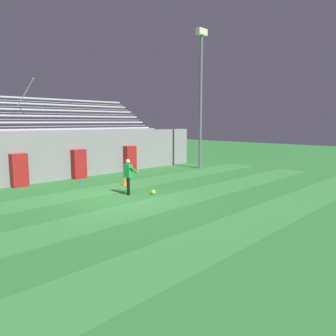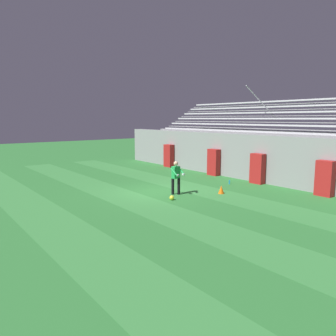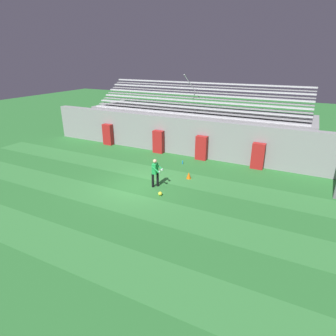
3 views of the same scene
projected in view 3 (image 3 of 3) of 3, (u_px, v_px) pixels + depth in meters
name	position (u px, v px, depth m)	size (l,w,h in m)	color
ground_plane	(137.00, 186.00, 16.31)	(80.00, 80.00, 0.00)	#2D7533
turf_stripe_near	(56.00, 242.00, 11.33)	(28.00, 2.03, 0.01)	#38843D
turf_stripe_mid	(116.00, 200.00, 14.70)	(28.00, 2.03, 0.01)	#38843D
turf_stripe_far	(154.00, 173.00, 18.06)	(28.00, 2.03, 0.01)	#38843D
back_wall	(182.00, 136.00, 21.20)	(24.00, 0.60, 2.80)	gray
padding_pillar_gate_left	(158.00, 142.00, 21.67)	(0.82, 0.44, 1.75)	#B21E1E
padding_pillar_gate_right	(201.00, 148.00, 20.20)	(0.82, 0.44, 1.75)	#B21E1E
padding_pillar_far_left	(108.00, 134.00, 23.69)	(0.82, 0.44, 1.75)	#B21E1E
padding_pillar_far_right	(258.00, 156.00, 18.55)	(0.82, 0.44, 1.75)	#B21E1E
bleacher_stand	(195.00, 127.00, 23.39)	(18.00, 4.75, 5.83)	gray
goalkeeper	(155.00, 171.00, 15.88)	(0.58, 0.60, 1.67)	black
soccer_ball	(160.00, 194.00, 15.14)	(0.22, 0.22, 0.22)	yellow
traffic_cone	(189.00, 175.00, 17.21)	(0.30, 0.30, 0.42)	orange
water_bottle	(183.00, 162.00, 19.60)	(0.07, 0.07, 0.24)	#1E8CD8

